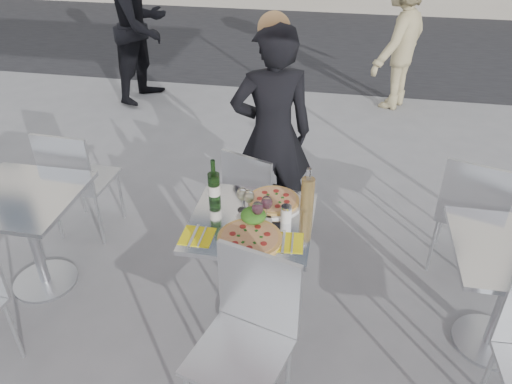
% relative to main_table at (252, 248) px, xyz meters
% --- Properties ---
extents(ground, '(80.00, 80.00, 0.00)m').
position_rel_main_table_xyz_m(ground, '(0.00, 0.00, -0.54)').
color(ground, slate).
extents(street_asphalt, '(24.00, 5.00, 0.00)m').
position_rel_main_table_xyz_m(street_asphalt, '(0.00, 6.50, -0.54)').
color(street_asphalt, black).
rests_on(street_asphalt, ground).
extents(main_table, '(0.72, 0.72, 0.75)m').
position_rel_main_table_xyz_m(main_table, '(0.00, 0.00, 0.00)').
color(main_table, '#B7BABF').
rests_on(main_table, ground).
extents(side_table_left, '(0.72, 0.72, 0.75)m').
position_rel_main_table_xyz_m(side_table_left, '(-1.50, 0.00, 0.00)').
color(side_table_left, '#B7BABF').
rests_on(side_table_left, ground).
extents(side_table_right, '(0.72, 0.72, 0.75)m').
position_rel_main_table_xyz_m(side_table_right, '(1.50, 0.00, 0.00)').
color(side_table_right, '#B7BABF').
rests_on(side_table_right, ground).
extents(chair_far, '(0.52, 0.52, 0.87)m').
position_rel_main_table_xyz_m(chair_far, '(-0.10, 0.63, -0.02)').
color(chair_far, silver).
rests_on(chair_far, ground).
extents(chair_near, '(0.55, 0.56, 0.97)m').
position_rel_main_table_xyz_m(chair_near, '(0.11, -0.67, 0.04)').
color(chair_near, silver).
rests_on(chair_near, ground).
extents(side_chair_lfar, '(0.44, 0.45, 0.93)m').
position_rel_main_table_xyz_m(side_chair_lfar, '(-1.46, 0.58, 0.01)').
color(side_chair_lfar, silver).
rests_on(side_chair_lfar, ground).
extents(side_chair_rfar, '(0.54, 0.55, 0.95)m').
position_rel_main_table_xyz_m(side_chair_rfar, '(1.39, 0.66, 0.02)').
color(side_chair_rfar, silver).
rests_on(side_chair_rfar, ground).
extents(woman_diner, '(0.71, 0.58, 1.67)m').
position_rel_main_table_xyz_m(woman_diner, '(-0.03, 0.95, 0.30)').
color(woman_diner, black).
rests_on(woman_diner, ground).
extents(pedestrian_a, '(0.88, 1.02, 1.81)m').
position_rel_main_table_xyz_m(pedestrian_a, '(-2.01, 3.45, 0.37)').
color(pedestrian_a, black).
rests_on(pedestrian_a, ground).
extents(pedestrian_b, '(1.02, 1.21, 1.63)m').
position_rel_main_table_xyz_m(pedestrian_b, '(1.04, 3.74, 0.28)').
color(pedestrian_b, tan).
rests_on(pedestrian_b, ground).
extents(pizza_near, '(0.36, 0.36, 0.02)m').
position_rel_main_table_xyz_m(pizza_near, '(0.03, -0.18, 0.22)').
color(pizza_near, '#DDA456').
rests_on(pizza_near, main_table).
extents(pizza_far, '(0.35, 0.35, 0.03)m').
position_rel_main_table_xyz_m(pizza_far, '(0.10, 0.20, 0.23)').
color(pizza_far, white).
rests_on(pizza_far, main_table).
extents(salad_plate, '(0.22, 0.22, 0.09)m').
position_rel_main_table_xyz_m(salad_plate, '(0.01, -0.01, 0.25)').
color(salad_plate, white).
rests_on(salad_plate, main_table).
extents(wine_bottle, '(0.07, 0.08, 0.29)m').
position_rel_main_table_xyz_m(wine_bottle, '(-0.26, 0.15, 0.32)').
color(wine_bottle, '#224D1C').
rests_on(wine_bottle, main_table).
extents(carafe, '(0.08, 0.08, 0.29)m').
position_rel_main_table_xyz_m(carafe, '(0.31, 0.16, 0.33)').
color(carafe, tan).
rests_on(carafe, main_table).
extents(sugar_shaker, '(0.06, 0.06, 0.11)m').
position_rel_main_table_xyz_m(sugar_shaker, '(0.20, 0.02, 0.26)').
color(sugar_shaker, white).
rests_on(sugar_shaker, main_table).
extents(wineglass_white_a, '(0.07, 0.07, 0.16)m').
position_rel_main_table_xyz_m(wineglass_white_a, '(-0.07, 0.09, 0.32)').
color(wineglass_white_a, white).
rests_on(wineglass_white_a, main_table).
extents(wineglass_white_b, '(0.07, 0.07, 0.16)m').
position_rel_main_table_xyz_m(wineglass_white_b, '(-0.03, 0.07, 0.32)').
color(wineglass_white_b, white).
rests_on(wineglass_white_b, main_table).
extents(wineglass_red_a, '(0.07, 0.07, 0.16)m').
position_rel_main_table_xyz_m(wineglass_red_a, '(0.04, -0.04, 0.32)').
color(wineglass_red_a, white).
rests_on(wineglass_red_a, main_table).
extents(wineglass_red_b, '(0.07, 0.07, 0.16)m').
position_rel_main_table_xyz_m(wineglass_red_b, '(0.09, 0.03, 0.32)').
color(wineglass_red_b, white).
rests_on(wineglass_red_b, main_table).
extents(napkin_left, '(0.18, 0.20, 0.01)m').
position_rel_main_table_xyz_m(napkin_left, '(-0.27, -0.21, 0.21)').
color(napkin_left, '#FFF416').
rests_on(napkin_left, main_table).
extents(napkin_right, '(0.19, 0.20, 0.01)m').
position_rel_main_table_xyz_m(napkin_right, '(0.23, -0.17, 0.21)').
color(napkin_right, '#FFF416').
rests_on(napkin_right, main_table).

